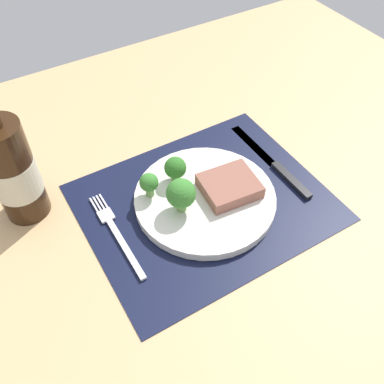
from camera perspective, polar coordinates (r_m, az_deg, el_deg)
The scene contains 10 objects.
ground_plane at distance 76.73cm, azimuth 1.68°, elevation -2.16°, with size 140.00×110.00×3.00cm, color tan.
placemat at distance 75.47cm, azimuth 1.70°, elevation -1.36°, with size 41.25×33.57×0.30cm, color black.
plate at distance 74.75cm, azimuth 1.72°, elevation -0.88°, with size 24.41×24.41×1.60cm, color silver.
steak at distance 74.32cm, azimuth 4.96°, elevation 0.80°, with size 9.31×8.14×2.33cm, color #8C5647.
broccoli_front_edge at distance 69.30cm, azimuth -1.46°, elevation -0.25°, with size 4.90×4.90×6.40cm.
broccoli_back_left at distance 72.51cm, azimuth -5.70°, elevation 1.16°, with size 3.23×3.23×4.69cm.
broccoli_near_fork at distance 74.55cm, azimuth -2.21°, elevation 3.16°, with size 3.87×3.87×5.01cm.
fork at distance 71.82cm, azimuth -9.90°, elevation -5.40°, with size 2.40×19.20×0.50cm.
knife at distance 82.53cm, azimuth 11.01°, elevation 3.46°, with size 1.80×23.00×0.80cm.
wine_bottle at distance 73.14cm, azimuth -22.61°, elevation 2.65°, with size 7.53×7.53×26.97cm.
Camera 1 is at (-27.00, -40.84, 57.59)cm, focal length 40.44 mm.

